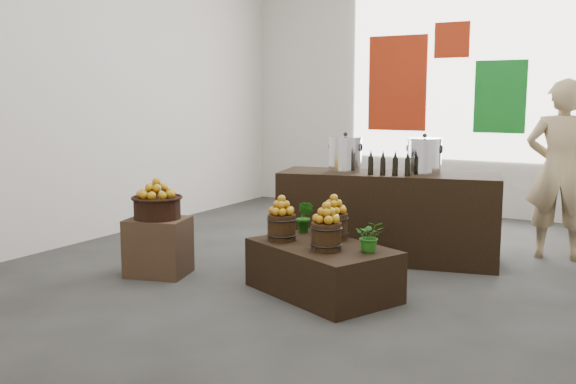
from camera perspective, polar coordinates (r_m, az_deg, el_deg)
The scene contains 23 objects.
ground at distance 6.63m, azimuth 3.83°, elevation -6.39°, with size 7.00×7.00×0.00m, color #3E3E3B.
back_wall at distance 9.69m, azimuth 13.16°, elevation 10.02°, with size 6.00×0.04×4.00m, color beige.
back_opening at distance 9.59m, azimuth 14.87°, elevation 9.98°, with size 3.20×0.02×2.40m, color white.
deco_red_left at distance 9.85m, azimuth 9.70°, elevation 9.50°, with size 0.90×0.04×1.40m, color #96220B.
deco_green_right at distance 9.44m, azimuth 18.34°, elevation 8.04°, with size 0.70×0.04×1.00m, color #10691C.
deco_red_upper at distance 9.64m, azimuth 14.38°, elevation 12.96°, with size 0.50×0.04×0.50m, color #96220B.
crate at distance 6.28m, azimuth -11.45°, elevation -4.78°, with size 0.55×0.45×0.55m, color brown.
wicker_basket at distance 6.21m, azimuth -11.55°, elevation -1.41°, with size 0.44×0.44×0.20m, color black.
apples_in_basket at distance 6.18m, azimuth -11.60°, elevation 0.35°, with size 0.34×0.34×0.18m, color #930D04, non-canonical shape.
display_table at distance 5.59m, azimuth 3.06°, elevation -6.90°, with size 1.26×0.77×0.43m, color black.
apple_bucket_front_left at distance 5.68m, azimuth -0.57°, elevation -3.17°, with size 0.25×0.25×0.23m, color #341E0E.
apples_in_bucket_front_left at distance 5.64m, azimuth -0.57°, elevation -1.18°, with size 0.19×0.19×0.17m, color #930D04, non-canonical shape.
apple_bucket_front_right at distance 5.32m, azimuth 3.41°, elevation -3.97°, with size 0.25×0.25×0.23m, color #341E0E.
apples_in_bucket_front_right at distance 5.28m, azimuth 3.43°, elevation -1.85°, with size 0.19×0.19×0.17m, color #930D04, non-canonical shape.
apple_bucket_rear at distance 5.75m, azimuth 4.07°, elevation -3.06°, with size 0.25×0.25×0.23m, color #341E0E.
apples_in_bucket_rear at distance 5.71m, azimuth 4.10°, elevation -1.08°, with size 0.19×0.19×0.17m, color #930D04, non-canonical shape.
herb_garnish_right at distance 5.31m, azimuth 7.30°, elevation -3.90°, with size 0.24×0.21×0.26m, color #1C6114.
herb_garnish_left at distance 5.99m, azimuth 1.51°, elevation -2.22°, with size 0.17×0.13×0.30m, color #1C6114.
counter at distance 6.79m, azimuth 8.84°, elevation -2.15°, with size 2.24×0.71×0.92m, color black.
stock_pot_left at distance 6.78m, azimuth 5.11°, elevation 3.29°, with size 0.35×0.35×0.35m, color silver.
stock_pot_center at distance 6.67m, azimuth 12.01°, elevation 3.06°, with size 0.35×0.35×0.35m, color silver.
oil_cruets at distance 6.49m, azimuth 8.71°, elevation 2.59°, with size 0.33×0.06×0.25m, color black, non-canonical shape.
shopper at distance 7.26m, azimuth 23.01°, elevation 1.81°, with size 0.69×0.45×1.88m, color tan.
Camera 1 is at (2.78, -5.78, 1.69)m, focal length 40.00 mm.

